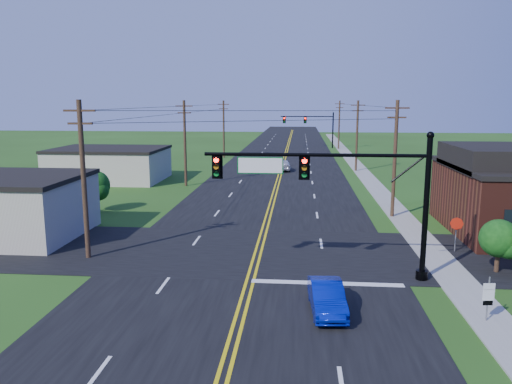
# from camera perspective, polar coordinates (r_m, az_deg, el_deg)

# --- Properties ---
(ground) EXTENTS (260.00, 260.00, 0.00)m
(ground) POSITION_cam_1_polar(r_m,az_deg,el_deg) (19.07, -3.42, -17.55)
(ground) COLOR #234212
(ground) RESTS_ON ground
(road_main) EXTENTS (16.00, 220.00, 0.04)m
(road_main) POSITION_cam_1_polar(r_m,az_deg,el_deg) (67.30, 2.81, 2.75)
(road_main) COLOR black
(road_main) RESTS_ON ground
(road_cross) EXTENTS (70.00, 10.00, 0.04)m
(road_cross) POSITION_cam_1_polar(r_m,az_deg,el_deg) (30.12, -0.07, -6.82)
(road_cross) COLOR black
(road_cross) RESTS_ON ground
(sidewalk) EXTENTS (2.00, 160.00, 0.08)m
(sidewalk) POSITION_cam_1_polar(r_m,az_deg,el_deg) (57.90, 12.86, 1.28)
(sidewalk) COLOR gray
(sidewalk) RESTS_ON ground
(signal_mast_main) EXTENTS (11.30, 0.60, 7.48)m
(signal_mast_main) POSITION_cam_1_polar(r_m,az_deg,el_deg) (25.07, 9.03, 0.66)
(signal_mast_main) COLOR black
(signal_mast_main) RESTS_ON ground
(signal_mast_far) EXTENTS (10.98, 0.60, 7.48)m
(signal_mast_far) POSITION_cam_1_polar(r_m,az_deg,el_deg) (96.77, 6.19, 7.72)
(signal_mast_far) COLOR black
(signal_mast_far) RESTS_ON ground
(cream_bldg_near) EXTENTS (10.20, 8.20, 4.10)m
(cream_bldg_near) POSITION_cam_1_polar(r_m,az_deg,el_deg) (37.01, -27.00, -1.47)
(cream_bldg_near) COLOR beige
(cream_bldg_near) RESTS_ON ground
(cream_bldg_far) EXTENTS (12.20, 9.20, 3.70)m
(cream_bldg_far) POSITION_cam_1_polar(r_m,az_deg,el_deg) (59.18, -16.40, 3.09)
(cream_bldg_far) COLOR beige
(cream_bldg_far) RESTS_ON ground
(utility_pole_left_a) EXTENTS (1.80, 0.28, 9.00)m
(utility_pole_left_a) POSITION_cam_1_polar(r_m,az_deg,el_deg) (29.56, -19.11, 1.62)
(utility_pole_left_a) COLOR #322416
(utility_pole_left_a) RESTS_ON ground
(utility_pole_left_b) EXTENTS (1.80, 0.28, 9.00)m
(utility_pole_left_b) POSITION_cam_1_polar(r_m,az_deg,el_deg) (53.21, -8.12, 5.74)
(utility_pole_left_b) COLOR #322416
(utility_pole_left_b) RESTS_ON ground
(utility_pole_left_c) EXTENTS (1.80, 0.28, 9.00)m
(utility_pole_left_c) POSITION_cam_1_polar(r_m,az_deg,el_deg) (79.69, -3.71, 7.32)
(utility_pole_left_c) COLOR #322416
(utility_pole_left_c) RESTS_ON ground
(utility_pole_right_a) EXTENTS (1.80, 0.28, 9.00)m
(utility_pole_right_a) POSITION_cam_1_polar(r_m,az_deg,el_deg) (39.55, 15.59, 3.89)
(utility_pole_right_a) COLOR #322416
(utility_pole_right_a) RESTS_ON ground
(utility_pole_right_b) EXTENTS (1.80, 0.28, 9.00)m
(utility_pole_right_b) POSITION_cam_1_polar(r_m,az_deg,el_deg) (65.20, 11.47, 6.47)
(utility_pole_right_b) COLOR #322416
(utility_pole_right_b) RESTS_ON ground
(utility_pole_right_c) EXTENTS (1.80, 0.28, 9.00)m
(utility_pole_right_c) POSITION_cam_1_polar(r_m,az_deg,el_deg) (95.03, 9.48, 7.69)
(utility_pole_right_c) COLOR #322416
(utility_pole_right_c) RESTS_ON ground
(tree_right_back) EXTENTS (3.00, 3.00, 4.10)m
(tree_right_back) POSITION_cam_1_polar(r_m,az_deg,el_deg) (45.17, 22.30, 1.54)
(tree_right_back) COLOR #322416
(tree_right_back) RESTS_ON ground
(shrub_corner) EXTENTS (2.00, 2.00, 2.86)m
(shrub_corner) POSITION_cam_1_polar(r_m,az_deg,el_deg) (29.04, 26.03, -4.80)
(shrub_corner) COLOR #322416
(shrub_corner) RESTS_ON ground
(tree_left) EXTENTS (2.40, 2.40, 3.37)m
(tree_left) POSITION_cam_1_polar(r_m,az_deg,el_deg) (42.59, -17.92, 0.73)
(tree_left) COLOR #322416
(tree_left) RESTS_ON ground
(blue_car) EXTENTS (1.63, 3.95, 1.27)m
(blue_car) POSITION_cam_1_polar(r_m,az_deg,el_deg) (21.97, 8.10, -11.90)
(blue_car) COLOR #07179D
(blue_car) RESTS_ON ground
(distant_car) EXTENTS (2.09, 4.39, 1.45)m
(distant_car) POSITION_cam_1_polar(r_m,az_deg,el_deg) (64.67, 3.16, 3.07)
(distant_car) COLOR silver
(distant_car) RESTS_ON ground
(route_sign) EXTENTS (0.49, 0.10, 1.95)m
(route_sign) POSITION_cam_1_polar(r_m,az_deg,el_deg) (22.68, 25.02, -10.73)
(route_sign) COLOR slate
(route_sign) RESTS_ON ground
(stop_sign) EXTENTS (0.74, 0.24, 2.13)m
(stop_sign) POSITION_cam_1_polar(r_m,az_deg,el_deg) (31.99, 21.93, -3.75)
(stop_sign) COLOR slate
(stop_sign) RESTS_ON ground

